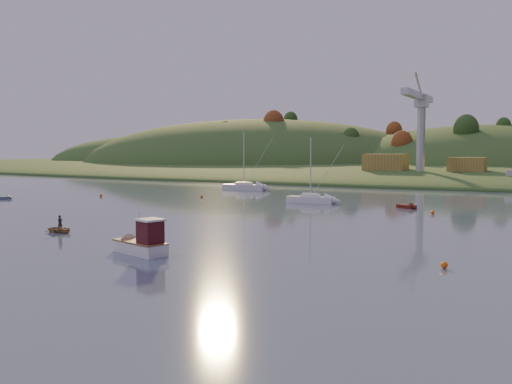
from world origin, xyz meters
The scene contains 22 objects.
ground centered at (0.00, 0.00, 0.00)m, with size 500.00×500.00×0.00m, color #364559.
far_shore centered at (0.00, 230.00, 0.00)m, with size 620.00×220.00×1.50m, color #2B4D1F.
shore_slope centered at (0.00, 165.00, 0.00)m, with size 640.00×150.00×7.00m, color #2B4D1F.
hill_left_far centered at (-160.00, 215.00, 0.00)m, with size 120.00×100.00×32.00m, color #2B4D1F.
hill_left centered at (-90.00, 200.00, 0.00)m, with size 170.00×140.00×44.00m, color #2B4D1F.
hill_center centered at (10.00, 210.00, 0.00)m, with size 140.00×120.00×36.00m, color #2B4D1F.
hillside_trees centered at (0.00, 185.00, 0.00)m, with size 280.00×50.00×32.00m, color #1E4117, non-canonical shape.
wharf centered at (5.00, 122.00, 1.20)m, with size 42.00×16.00×2.40m, color slate.
shed_west centered at (-8.00, 123.00, 4.80)m, with size 11.00×8.00×4.80m, color olive.
shed_east centered at (13.00, 124.00, 4.40)m, with size 9.00×7.00×4.00m, color olive.
dock_crane centered at (2.00, 118.39, 17.17)m, with size 3.20×28.00×20.30m.
fishing_boat centered at (4.51, 5.12, 0.88)m, with size 6.52×3.66×3.98m.
sailboat_near centered at (-23.34, 71.64, 0.78)m, with size 9.07×4.09×12.14m.
sailboat_far centered at (-0.12, 52.24, 0.69)m, with size 7.60×2.85×10.33m.
canoe centered at (-10.05, 10.35, 0.32)m, with size 2.18×3.06×0.63m, color olive.
paddler centered at (-10.05, 10.35, 0.76)m, with size 0.56×0.36×1.52m, color black.
red_tender centered at (15.78, 51.19, 0.24)m, with size 3.56×2.78×1.17m.
grey_dinghy centered at (-48.55, 33.96, 0.20)m, with size 2.48×2.70×1.00m.
buoy_0 centered at (27.85, 10.83, 0.25)m, with size 0.50×0.50×0.50m, color #F95C0D.
buoy_1 centered at (20.19, 45.27, 0.25)m, with size 0.50×0.50×0.50m, color #F95C0D.
buoy_2 centered at (-37.87, 45.31, 0.25)m, with size 0.50×0.50×0.50m, color #F95C0D.
buoy_3 centered at (-20.47, 51.68, 0.25)m, with size 0.50×0.50×0.50m, color #F95C0D.
Camera 1 is at (35.19, -30.94, 8.53)m, focal length 40.00 mm.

